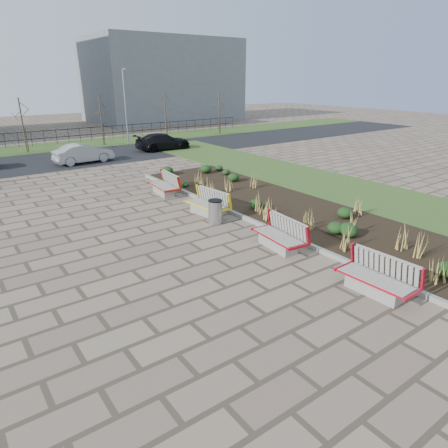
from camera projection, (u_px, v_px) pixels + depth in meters
ground at (245, 300)px, 10.39m from camera, size 120.00×120.00×0.00m
planting_bed at (284, 207)px, 17.61m from camera, size 4.50×18.00×0.10m
planting_curb at (243, 217)px, 16.31m from camera, size 0.16×18.00×0.15m
grass_verge_near at (352, 191)px, 20.24m from camera, size 5.00×38.00×0.04m
grass_verge_far at (23, 150)px, 31.61m from camera, size 80.00×5.00×0.04m
road at (42, 162)px, 27.06m from camera, size 80.00×7.00×0.02m
bench_a at (376, 277)px, 10.54m from camera, size 0.97×2.13×1.00m
bench_b at (278, 235)px, 13.37m from camera, size 1.10×2.18×1.00m
bench_c at (206, 203)px, 16.68m from camera, size 1.13×2.19×1.00m
bench_d at (163, 184)px, 19.57m from camera, size 1.08×2.17×1.00m
litter_bin at (215, 212)px, 15.70m from camera, size 0.55×0.55×0.93m
car_silver at (84, 153)px, 26.62m from camera, size 3.95×1.67×1.27m
car_black at (163, 142)px, 31.39m from camera, size 4.46×1.96×1.27m
tree_c at (23, 125)px, 29.77m from camera, size 1.40×1.40×4.00m
tree_d at (101, 121)px, 33.08m from camera, size 1.40×1.40×4.00m
tree_e at (166, 116)px, 36.39m from camera, size 1.40×1.40×4.00m
tree_f at (219, 113)px, 39.70m from camera, size 1.40×1.40×4.00m
lamp_east at (125, 107)px, 33.45m from camera, size 0.24×0.60×6.00m
railing_fence at (18, 140)px, 32.53m from camera, size 44.00×0.10×1.20m
building_grey at (162, 80)px, 51.52m from camera, size 18.00×12.00×10.00m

